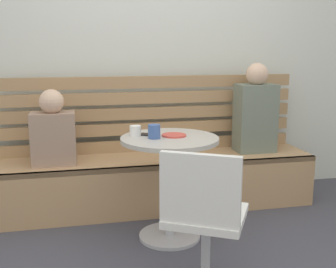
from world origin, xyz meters
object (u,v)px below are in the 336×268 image
(person_child_left, at_px, (53,132))
(phone_on_table, at_px, (149,135))
(cup_ceramic_white, at_px, (135,131))
(cafe_table, at_px, (170,168))
(white_chair, at_px, (204,221))
(booth_bench, at_px, (154,182))
(person_adult, at_px, (255,112))
(plate_small, at_px, (174,135))
(cup_mug_blue, at_px, (154,132))

(person_child_left, relative_size, phone_on_table, 4.23)
(cup_ceramic_white, bearing_deg, cafe_table, -25.95)
(phone_on_table, bearing_deg, person_child_left, 89.02)
(white_chair, bearing_deg, booth_bench, 90.02)
(person_adult, relative_size, phone_on_table, 5.54)
(person_adult, height_order, cup_ceramic_white, person_adult)
(cup_ceramic_white, height_order, plate_small, cup_ceramic_white)
(person_child_left, bearing_deg, booth_bench, 1.61)
(booth_bench, distance_m, person_child_left, 0.94)
(booth_bench, relative_size, white_chair, 3.18)
(booth_bench, bearing_deg, cafe_table, -89.62)
(plate_small, bearing_deg, cup_mug_blue, -163.15)
(cafe_table, relative_size, cup_ceramic_white, 9.25)
(cafe_table, distance_m, white_chair, 0.81)
(cafe_table, bearing_deg, person_adult, 34.69)
(white_chair, relative_size, plate_small, 5.00)
(cup_ceramic_white, xyz_separation_m, phone_on_table, (0.10, -0.02, -0.03))
(person_adult, distance_m, cup_ceramic_white, 1.25)
(cup_mug_blue, relative_size, phone_on_table, 0.68)
(cafe_table, distance_m, phone_on_table, 0.28)
(booth_bench, height_order, person_child_left, person_child_left)
(cup_ceramic_white, bearing_deg, phone_on_table, -9.51)
(cafe_table, bearing_deg, booth_bench, 90.38)
(cafe_table, relative_size, cup_mug_blue, 7.79)
(booth_bench, height_order, phone_on_table, phone_on_table)
(person_adult, distance_m, cup_mug_blue, 1.21)
(phone_on_table, bearing_deg, cup_mug_blue, -137.71)
(booth_bench, distance_m, white_chair, 1.43)
(person_adult, xyz_separation_m, cup_ceramic_white, (-1.13, -0.52, -0.01))
(person_adult, height_order, person_child_left, person_adult)
(person_adult, distance_m, phone_on_table, 1.17)
(person_adult, bearing_deg, booth_bench, -178.33)
(white_chair, relative_size, cup_ceramic_white, 10.63)
(cafe_table, bearing_deg, cup_ceramic_white, 154.05)
(person_adult, bearing_deg, cup_mug_blue, -147.89)
(cafe_table, distance_m, person_child_left, 1.01)
(phone_on_table, bearing_deg, cup_ceramic_white, 115.04)
(booth_bench, height_order, cup_mug_blue, cup_mug_blue)
(cafe_table, distance_m, cup_ceramic_white, 0.36)
(white_chair, height_order, phone_on_table, white_chair)
(cafe_table, distance_m, cup_mug_blue, 0.29)
(booth_bench, height_order, cafe_table, cafe_table)
(person_adult, distance_m, plate_small, 1.06)
(cup_ceramic_white, bearing_deg, person_adult, 24.55)
(booth_bench, height_order, white_chair, white_chair)
(cup_mug_blue, bearing_deg, plate_small, 16.85)
(cafe_table, xyz_separation_m, white_chair, (-0.00, -0.81, -0.05))
(cup_ceramic_white, relative_size, cup_mug_blue, 0.84)
(cup_ceramic_white, bearing_deg, plate_small, -16.81)
(person_child_left, relative_size, cup_ceramic_white, 7.40)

